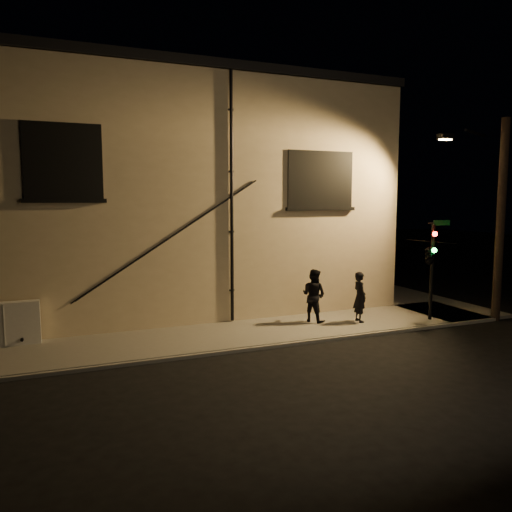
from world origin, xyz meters
name	(u,v)px	position (x,y,z in m)	size (l,w,h in m)	color
ground	(321,341)	(0.00, 0.00, 0.00)	(90.00, 90.00, 0.00)	black
sidewalk	(292,307)	(1.22, 4.39, 0.06)	(21.00, 16.00, 0.12)	slate
building	(159,196)	(-3.00, 8.99, 4.40)	(16.20, 12.23, 8.80)	beige
utility_cabinet	(4,324)	(-8.77, 2.70, 0.75)	(1.91, 0.32, 1.25)	silver
pedestrian_a	(360,297)	(2.21, 1.26, 0.98)	(0.63, 0.41, 1.72)	black
pedestrian_b	(314,295)	(0.78, 1.89, 1.02)	(0.88, 0.68, 1.81)	black
traffic_signal	(430,254)	(4.49, 0.49, 2.44)	(1.33, 2.04, 3.45)	black
streetlamp_pole	(497,214)	(7.01, 0.07, 3.76)	(2.02, 1.39, 7.06)	black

